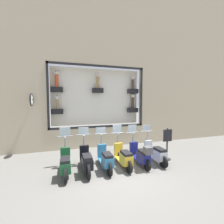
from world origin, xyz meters
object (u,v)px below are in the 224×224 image
object	(u,v)px
scooter_silver_0	(156,153)
scooter_yellow_2	(124,157)
shop_sign_post	(167,143)
scooter_black_4	(86,161)
scooter_green_5	(65,163)
scooter_navy_1	(141,155)
scooter_teal_3	(106,159)

from	to	relation	value
scooter_silver_0	scooter_yellow_2	bearing A→B (deg)	89.93
scooter_yellow_2	shop_sign_post	distance (m)	2.24
scooter_black_4	scooter_green_5	size ratio (longest dim) A/B	1.00
scooter_silver_0	scooter_black_4	size ratio (longest dim) A/B	0.99
shop_sign_post	scooter_green_5	bearing A→B (deg)	91.84
scooter_silver_0	scooter_green_5	distance (m)	3.78
scooter_silver_0	scooter_yellow_2	distance (m)	1.51
scooter_navy_1	shop_sign_post	world-z (taller)	scooter_navy_1
scooter_green_5	shop_sign_post	size ratio (longest dim) A/B	1.24
scooter_navy_1	scooter_green_5	world-z (taller)	scooter_green_5
scooter_silver_0	scooter_navy_1	distance (m)	0.76
scooter_green_5	scooter_yellow_2	bearing A→B (deg)	-90.02
scooter_silver_0	scooter_green_5	bearing A→B (deg)	89.96
scooter_navy_1	scooter_teal_3	world-z (taller)	scooter_navy_1
scooter_silver_0	scooter_black_4	bearing A→B (deg)	89.91
scooter_teal_3	shop_sign_post	size ratio (longest dim) A/B	1.24
scooter_teal_3	shop_sign_post	world-z (taller)	scooter_teal_3
scooter_black_4	scooter_yellow_2	bearing A→B (deg)	-90.12
scooter_yellow_2	scooter_teal_3	xyz separation A→B (m)	(-0.00, 0.76, 0.00)
scooter_black_4	scooter_teal_3	bearing A→B (deg)	-90.25
scooter_navy_1	shop_sign_post	distance (m)	1.50
scooter_yellow_2	scooter_silver_0	bearing A→B (deg)	-90.07
scooter_silver_0	scooter_green_5	xyz separation A→B (m)	(0.00, 3.78, 0.01)
scooter_yellow_2	scooter_green_5	distance (m)	2.27
scooter_teal_3	scooter_black_4	world-z (taller)	scooter_black_4
scooter_silver_0	scooter_teal_3	world-z (taller)	scooter_teal_3
scooter_teal_3	scooter_green_5	world-z (taller)	scooter_green_5
scooter_yellow_2	scooter_black_4	world-z (taller)	scooter_yellow_2
scooter_green_5	scooter_navy_1	bearing A→B (deg)	-91.34
scooter_silver_0	scooter_teal_3	distance (m)	2.27
scooter_silver_0	shop_sign_post	bearing A→B (deg)	-78.14
scooter_navy_1	scooter_black_4	world-z (taller)	same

